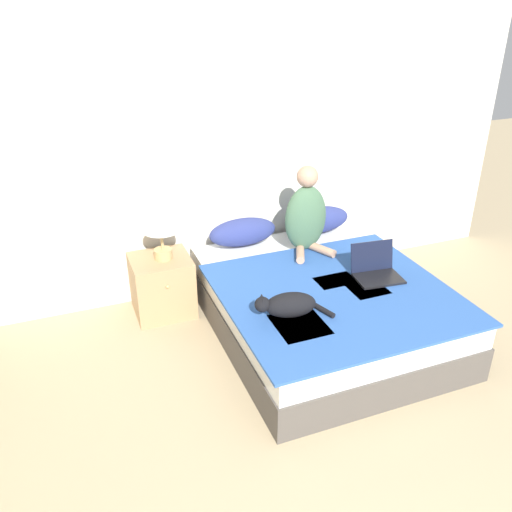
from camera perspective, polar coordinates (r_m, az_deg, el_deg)
The scene contains 9 objects.
wall_back at distance 4.65m, azimuth -5.60°, elevation 10.70°, with size 6.09×0.05×2.55m.
bed at distance 4.39m, azimuth 7.05°, elevation -5.34°, with size 1.70×1.99×0.48m.
pillow_near at distance 4.76m, azimuth -1.42°, elevation 2.54°, with size 0.61×0.26×0.24m.
pillow_far at distance 5.04m, azimuth 6.53°, elevation 3.80°, with size 0.61×0.26×0.24m.
person_sitting at distance 4.61m, azimuth 5.29°, elevation 4.28°, with size 0.38×0.37×0.75m.
cat_tabby at distance 3.76m, azimuth 3.39°, elevation -5.15°, with size 0.53×0.27×0.18m.
laptop_open at distance 4.37m, azimuth 12.54°, elevation -1.49°, with size 0.39×0.33×0.26m.
nightstand at distance 4.68m, azimuth -9.84°, elevation -3.08°, with size 0.49×0.47×0.52m.
table_lamp at distance 4.42m, azimuth -10.02°, elevation 3.43°, with size 0.29×0.29×0.45m.
Camera 1 is at (-1.21, -0.68, 2.57)m, focal length 38.00 mm.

